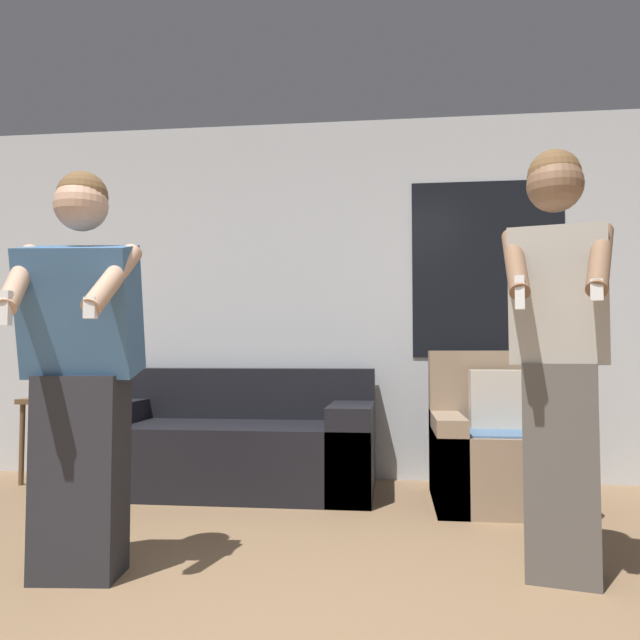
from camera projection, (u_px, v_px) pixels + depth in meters
wall_back at (335, 297)px, 4.72m from camera, size 6.11×0.07×2.70m
couch at (234, 446)px, 4.27m from camera, size 1.92×0.88×0.82m
armchair at (500, 451)px, 3.87m from camera, size 0.83×0.80×0.95m
side_table at (63, 409)px, 4.61m from camera, size 0.47×0.49×0.76m
person_left at (80, 371)px, 2.61m from camera, size 0.52×0.53×1.70m
person_right at (558, 351)px, 2.61m from camera, size 0.47×0.53×1.80m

